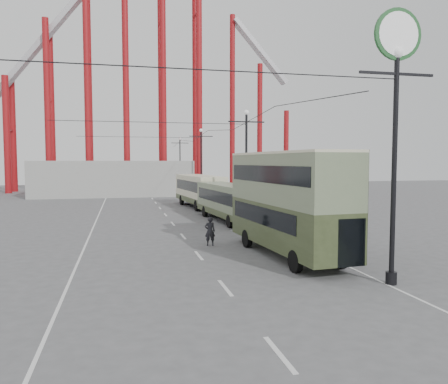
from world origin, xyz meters
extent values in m
plane|color=#515254|center=(0.00, 0.00, 0.00)|extent=(160.00, 160.00, 0.00)
cube|color=silver|center=(-1.00, 19.00, 0.01)|extent=(0.15, 82.00, 0.01)
cube|color=silver|center=(5.40, 20.00, 0.01)|extent=(0.12, 120.00, 0.01)
cube|color=silver|center=(-7.00, 20.00, 0.01)|extent=(0.12, 120.00, 0.01)
cylinder|color=black|center=(5.60, -3.00, 4.50)|extent=(0.20, 0.20, 9.00)
cylinder|color=black|center=(5.60, -3.00, 0.25)|extent=(0.44, 0.44, 0.50)
cube|color=black|center=(5.60, -3.00, 8.30)|extent=(3.20, 0.10, 0.10)
sphere|color=white|center=(5.60, -3.00, 9.10)|extent=(0.44, 0.44, 0.44)
cylinder|color=#1D5525|center=(5.60, -3.00, 9.80)|extent=(2.00, 0.12, 2.00)
cylinder|color=white|center=(5.60, -3.00, 9.80)|extent=(1.70, 0.16, 1.70)
cylinder|color=black|center=(5.60, 18.00, 4.50)|extent=(0.20, 0.20, 9.00)
cylinder|color=black|center=(5.60, 18.00, 0.25)|extent=(0.44, 0.44, 0.50)
cube|color=black|center=(5.60, 18.00, 8.30)|extent=(3.20, 0.10, 0.10)
sphere|color=white|center=(5.60, 18.00, 9.10)|extent=(0.44, 0.44, 0.44)
cylinder|color=black|center=(5.60, 40.00, 4.50)|extent=(0.20, 0.20, 9.00)
cylinder|color=black|center=(5.60, 40.00, 0.25)|extent=(0.44, 0.44, 0.50)
cube|color=black|center=(5.60, 40.00, 8.30)|extent=(3.20, 0.10, 0.10)
sphere|color=white|center=(5.60, 40.00, 9.10)|extent=(0.44, 0.44, 0.44)
cylinder|color=black|center=(5.60, 62.00, 4.50)|extent=(0.20, 0.20, 9.00)
cylinder|color=black|center=(5.60, 62.00, 0.25)|extent=(0.44, 0.44, 0.50)
cube|color=black|center=(5.60, 62.00, 8.30)|extent=(3.20, 0.10, 0.10)
sphere|color=white|center=(5.60, 62.00, 9.10)|extent=(0.44, 0.44, 0.44)
cylinder|color=maroon|center=(-22.00, 55.00, 9.00)|extent=(1.00, 1.00, 18.00)
cylinder|color=maroon|center=(-22.00, 59.00, 9.00)|extent=(1.00, 1.00, 18.00)
cylinder|color=maroon|center=(-16.00, 55.00, 13.50)|extent=(1.00, 1.00, 27.00)
cylinder|color=maroon|center=(-16.00, 59.00, 13.50)|extent=(1.00, 1.00, 27.00)
cylinder|color=maroon|center=(-10.00, 55.00, 18.00)|extent=(1.00, 1.00, 36.00)
cylinder|color=maroon|center=(-10.00, 59.00, 18.00)|extent=(1.00, 1.00, 36.00)
cylinder|color=maroon|center=(-4.00, 55.00, 22.50)|extent=(1.00, 1.00, 45.00)
cylinder|color=maroon|center=(-4.00, 59.00, 22.50)|extent=(1.00, 1.00, 45.00)
cylinder|color=maroon|center=(2.00, 55.00, 26.00)|extent=(1.00, 1.00, 52.00)
cylinder|color=maroon|center=(2.00, 59.00, 26.00)|extent=(1.00, 1.00, 52.00)
cylinder|color=maroon|center=(8.00, 55.00, 27.50)|extent=(1.00, 1.00, 55.00)
cylinder|color=maroon|center=(8.00, 59.00, 27.50)|extent=(1.00, 1.00, 55.00)
cylinder|color=maroon|center=(14.00, 56.00, 15.00)|extent=(0.90, 0.90, 30.00)
cylinder|color=maroon|center=(19.00, 56.00, 11.00)|extent=(0.90, 0.90, 22.00)
cylinder|color=maroon|center=(24.00, 56.00, 7.00)|extent=(0.90, 0.90, 14.00)
cube|color=#AAA9AE|center=(19.00, 56.00, 24.00)|extent=(9.89, 2.00, 10.87)
cube|color=#999A95|center=(-6.00, 47.00, 2.50)|extent=(22.00, 10.00, 5.00)
cube|color=#313B20|center=(3.44, 2.87, 1.66)|extent=(3.31, 10.22, 2.21)
cube|color=black|center=(3.44, 2.87, 2.11)|extent=(3.19, 8.22, 0.91)
cube|color=#6A7958|center=(3.44, 2.87, 2.92)|extent=(3.33, 10.23, 0.30)
cube|color=#6A7958|center=(3.44, 2.87, 4.17)|extent=(3.31, 10.22, 2.21)
cube|color=black|center=(3.44, 2.87, 4.27)|extent=(3.30, 9.63, 0.85)
cube|color=beige|center=(3.44, 2.87, 5.34)|extent=(3.33, 10.23, 0.12)
cylinder|color=black|center=(2.08, 5.59, 0.50)|extent=(0.36, 1.02, 1.01)
cylinder|color=black|center=(4.34, 5.77, 0.50)|extent=(0.36, 1.02, 1.01)
cylinder|color=black|center=(2.56, -0.43, 0.50)|extent=(0.36, 1.02, 1.01)
cylinder|color=black|center=(4.83, -0.25, 0.50)|extent=(0.36, 1.02, 1.01)
cube|color=#6A7958|center=(3.66, 16.56, 1.70)|extent=(3.36, 10.89, 2.34)
cube|color=black|center=(3.66, 16.56, 2.09)|extent=(3.30, 9.73, 0.93)
cube|color=#313B20|center=(3.66, 16.56, 0.78)|extent=(3.39, 10.89, 0.49)
cube|color=#6A7958|center=(3.66, 16.56, 2.95)|extent=(3.38, 10.89, 0.16)
cylinder|color=black|center=(2.30, 19.48, 0.49)|extent=(0.36, 0.99, 0.97)
cylinder|color=black|center=(4.49, 19.67, 0.49)|extent=(0.36, 0.99, 0.97)
cylinder|color=black|center=(2.86, 13.07, 0.49)|extent=(0.36, 0.99, 0.97)
cylinder|color=black|center=(5.05, 13.26, 0.49)|extent=(0.36, 0.99, 0.97)
cube|color=beige|center=(3.23, 27.90, 1.92)|extent=(3.76, 11.19, 2.64)
cube|color=black|center=(3.23, 27.90, 2.36)|extent=(3.68, 9.88, 1.04)
cube|color=#313B20|center=(3.23, 27.90, 0.88)|extent=(3.79, 11.19, 0.55)
cube|color=beige|center=(3.23, 27.90, 3.33)|extent=(3.78, 11.19, 0.18)
cylinder|color=black|center=(1.73, 30.63, 0.55)|extent=(0.41, 1.12, 1.10)
cylinder|color=black|center=(4.20, 30.86, 0.55)|extent=(0.41, 1.12, 1.10)
cylinder|color=black|center=(2.30, 24.50, 0.55)|extent=(0.41, 1.12, 1.10)
cylinder|color=black|center=(4.77, 24.74, 0.55)|extent=(0.41, 1.12, 1.10)
imported|color=black|center=(0.10, 6.54, 0.85)|extent=(0.64, 0.43, 1.70)
camera|label=1|loc=(-4.84, -18.20, 4.90)|focal=35.00mm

